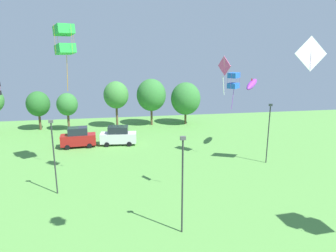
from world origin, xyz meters
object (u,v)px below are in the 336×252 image
(parked_car_leftmost, at_px, (78,138))
(kite_flying_7, at_px, (252,84))
(kite_flying_2, at_px, (311,54))
(treeline_tree_1, at_px, (38,104))
(kite_flying_5, at_px, (224,68))
(light_post_1, at_px, (54,153))
(parked_car_second_from_left, at_px, (118,136))
(treeline_tree_5, at_px, (186,99))
(treeline_tree_3, at_px, (116,95))
(treeline_tree_4, at_px, (151,95))
(light_post_0, at_px, (182,180))
(treeline_tree_2, at_px, (67,104))
(light_post_2, at_px, (269,130))
(kite_flying_10, at_px, (65,40))
(kite_flying_1, at_px, (234,81))

(parked_car_leftmost, bearing_deg, kite_flying_7, -14.84)
(kite_flying_2, bearing_deg, treeline_tree_1, 143.59)
(kite_flying_5, bearing_deg, light_post_1, 165.70)
(parked_car_leftmost, relative_size, light_post_1, 0.69)
(light_post_1, bearing_deg, kite_flying_2, 3.01)
(parked_car_second_from_left, xyz_separation_m, treeline_tree_1, (-12.38, 10.40, 2.97))
(kite_flying_2, xyz_separation_m, treeline_tree_5, (-6.98, 22.89, -7.58))
(parked_car_second_from_left, relative_size, treeline_tree_1, 0.79)
(kite_flying_7, xyz_separation_m, parked_car_leftmost, (-21.96, 4.03, -7.00))
(treeline_tree_3, bearing_deg, treeline_tree_4, 5.96)
(parked_car_leftmost, bearing_deg, treeline_tree_4, 40.21)
(kite_flying_7, bearing_deg, treeline_tree_5, 109.09)
(treeline_tree_5, bearing_deg, light_post_1, -125.50)
(light_post_0, xyz_separation_m, treeline_tree_2, (-11.84, 30.65, 0.34))
(kite_flying_2, xyz_separation_m, kite_flying_7, (-1.94, 8.31, -3.75))
(kite_flying_2, distance_m, light_post_0, 18.96)
(parked_car_leftmost, bearing_deg, treeline_tree_3, 59.02)
(light_post_2, xyz_separation_m, treeline_tree_5, (-4.71, 20.19, 0.68))
(parked_car_second_from_left, height_order, treeline_tree_5, treeline_tree_5)
(light_post_2, height_order, treeline_tree_3, treeline_tree_3)
(treeline_tree_2, xyz_separation_m, treeline_tree_5, (19.46, 1.15, 0.26))
(kite_flying_5, distance_m, parked_car_leftmost, 23.80)
(kite_flying_10, relative_size, light_post_1, 0.96)
(kite_flying_5, distance_m, treeline_tree_3, 29.14)
(kite_flying_7, distance_m, treeline_tree_2, 28.25)
(kite_flying_7, relative_size, parked_car_second_from_left, 0.69)
(kite_flying_10, distance_m, treeline_tree_4, 23.54)
(treeline_tree_3, bearing_deg, light_post_2, -50.33)
(treeline_tree_1, xyz_separation_m, treeline_tree_3, (12.29, -0.31, 1.18))
(light_post_1, bearing_deg, kite_flying_7, 23.27)
(light_post_0, height_order, treeline_tree_1, light_post_0)
(light_post_1, relative_size, treeline_tree_1, 1.07)
(parked_car_second_from_left, bearing_deg, kite_flying_2, -28.56)
(kite_flying_1, distance_m, treeline_tree_3, 22.30)
(treeline_tree_3, height_order, treeline_tree_4, treeline_tree_4)
(parked_car_second_from_left, relative_size, treeline_tree_2, 0.82)
(kite_flying_7, bearing_deg, parked_car_second_from_left, 165.92)
(treeline_tree_2, bearing_deg, kite_flying_7, -28.72)
(treeline_tree_2, bearing_deg, kite_flying_1, -39.21)
(kite_flying_1, xyz_separation_m, treeline_tree_1, (-25.29, 18.04, -4.90))
(kite_flying_5, height_order, light_post_0, kite_flying_5)
(parked_car_leftmost, xyz_separation_m, light_post_0, (9.29, -21.25, 2.57))
(parked_car_second_from_left, bearing_deg, kite_flying_1, -25.35)
(parked_car_leftmost, bearing_deg, kite_flying_1, -26.83)
(light_post_1, bearing_deg, light_post_0, -38.45)
(treeline_tree_1, bearing_deg, kite_flying_7, -26.63)
(treeline_tree_4, xyz_separation_m, treeline_tree_5, (5.91, -0.32, -0.71))
(kite_flying_5, xyz_separation_m, treeline_tree_5, (3.52, 27.66, -6.55))
(kite_flying_10, xyz_separation_m, treeline_tree_2, (-3.09, 17.96, -9.14))
(kite_flying_2, xyz_separation_m, parked_car_second_from_left, (-18.68, 12.51, -10.79))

